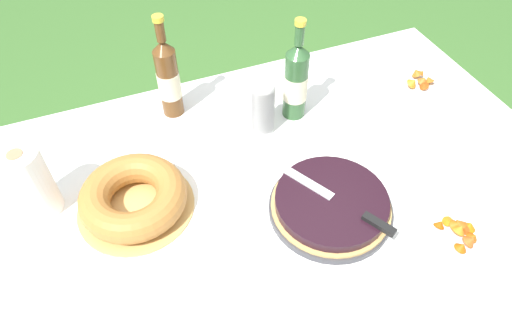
{
  "coord_description": "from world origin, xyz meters",
  "views": [
    {
      "loc": [
        -0.34,
        -0.75,
        1.76
      ],
      "look_at": [
        -0.01,
        0.08,
        0.79
      ],
      "focal_mm": 32.0,
      "sensor_mm": 36.0,
      "label": 1
    }
  ],
  "objects_px": {
    "snack_plate_left": "(458,230)",
    "berry_tart": "(331,205)",
    "serving_knife": "(342,202)",
    "snack_plate_right": "(421,81)",
    "cider_bottle_amber": "(168,78)",
    "bundt_cake": "(134,197)",
    "cider_bottle_green": "(296,81)",
    "paper_towel_roll": "(30,183)",
    "cup_stack": "(263,108)"
  },
  "relations": [
    {
      "from": "serving_knife",
      "to": "cider_bottle_amber",
      "type": "bearing_deg",
      "value": -1.09
    },
    {
      "from": "cup_stack",
      "to": "cider_bottle_green",
      "type": "height_order",
      "value": "cider_bottle_green"
    },
    {
      "from": "cider_bottle_amber",
      "to": "cider_bottle_green",
      "type": "bearing_deg",
      "value": -23.34
    },
    {
      "from": "snack_plate_left",
      "to": "paper_towel_roll",
      "type": "xyz_separation_m",
      "value": [
        -1.01,
        0.5,
        0.09
      ]
    },
    {
      "from": "cider_bottle_green",
      "to": "serving_knife",
      "type": "bearing_deg",
      "value": -98.63
    },
    {
      "from": "serving_knife",
      "to": "bundt_cake",
      "type": "relative_size",
      "value": 1.06
    },
    {
      "from": "bundt_cake",
      "to": "snack_plate_right",
      "type": "relative_size",
      "value": 1.41
    },
    {
      "from": "snack_plate_left",
      "to": "paper_towel_roll",
      "type": "distance_m",
      "value": 1.13
    },
    {
      "from": "berry_tart",
      "to": "cider_bottle_green",
      "type": "distance_m",
      "value": 0.43
    },
    {
      "from": "berry_tart",
      "to": "snack_plate_left",
      "type": "bearing_deg",
      "value": -34.29
    },
    {
      "from": "serving_knife",
      "to": "snack_plate_right",
      "type": "bearing_deg",
      "value": -82.41
    },
    {
      "from": "cider_bottle_green",
      "to": "cider_bottle_amber",
      "type": "height_order",
      "value": "cider_bottle_amber"
    },
    {
      "from": "cup_stack",
      "to": "serving_knife",
      "type": "bearing_deg",
      "value": -81.18
    },
    {
      "from": "berry_tart",
      "to": "snack_plate_right",
      "type": "xyz_separation_m",
      "value": [
        0.58,
        0.38,
        -0.02
      ]
    },
    {
      "from": "serving_knife",
      "to": "paper_towel_roll",
      "type": "height_order",
      "value": "paper_towel_roll"
    },
    {
      "from": "serving_knife",
      "to": "paper_towel_roll",
      "type": "bearing_deg",
      "value": 37.52
    },
    {
      "from": "bundt_cake",
      "to": "snack_plate_right",
      "type": "bearing_deg",
      "value": 9.0
    },
    {
      "from": "cider_bottle_green",
      "to": "snack_plate_right",
      "type": "xyz_separation_m",
      "value": [
        0.5,
        -0.02,
        -0.12
      ]
    },
    {
      "from": "berry_tart",
      "to": "snack_plate_left",
      "type": "relative_size",
      "value": 1.51
    },
    {
      "from": "serving_knife",
      "to": "paper_towel_roll",
      "type": "relative_size",
      "value": 1.57
    },
    {
      "from": "berry_tart",
      "to": "serving_knife",
      "type": "distance_m",
      "value": 0.05
    },
    {
      "from": "bundt_cake",
      "to": "paper_towel_roll",
      "type": "height_order",
      "value": "paper_towel_roll"
    },
    {
      "from": "cup_stack",
      "to": "cider_bottle_green",
      "type": "distance_m",
      "value": 0.14
    },
    {
      "from": "berry_tart",
      "to": "serving_knife",
      "type": "bearing_deg",
      "value": -61.62
    },
    {
      "from": "snack_plate_left",
      "to": "berry_tart",
      "type": "bearing_deg",
      "value": 145.71
    },
    {
      "from": "berry_tart",
      "to": "cider_bottle_amber",
      "type": "xyz_separation_m",
      "value": [
        -0.29,
        0.57,
        0.11
      ]
    },
    {
      "from": "serving_knife",
      "to": "snack_plate_left",
      "type": "distance_m",
      "value": 0.32
    },
    {
      "from": "cider_bottle_amber",
      "to": "snack_plate_left",
      "type": "height_order",
      "value": "cider_bottle_amber"
    },
    {
      "from": "paper_towel_roll",
      "to": "snack_plate_left",
      "type": "bearing_deg",
      "value": -26.23
    },
    {
      "from": "cider_bottle_green",
      "to": "cider_bottle_amber",
      "type": "bearing_deg",
      "value": 156.66
    },
    {
      "from": "bundt_cake",
      "to": "paper_towel_roll",
      "type": "relative_size",
      "value": 1.49
    },
    {
      "from": "cup_stack",
      "to": "cider_bottle_amber",
      "type": "xyz_separation_m",
      "value": [
        -0.24,
        0.2,
        0.04
      ]
    },
    {
      "from": "berry_tart",
      "to": "cider_bottle_green",
      "type": "relative_size",
      "value": 0.97
    },
    {
      "from": "bundt_cake",
      "to": "cider_bottle_green",
      "type": "relative_size",
      "value": 0.92
    },
    {
      "from": "snack_plate_right",
      "to": "paper_towel_roll",
      "type": "relative_size",
      "value": 1.05
    },
    {
      "from": "cider_bottle_green",
      "to": "snack_plate_right",
      "type": "bearing_deg",
      "value": -2.88
    },
    {
      "from": "cider_bottle_amber",
      "to": "cup_stack",
      "type": "bearing_deg",
      "value": -38.82
    },
    {
      "from": "bundt_cake",
      "to": "snack_plate_left",
      "type": "relative_size",
      "value": 1.43
    },
    {
      "from": "cup_stack",
      "to": "bundt_cake",
      "type": "bearing_deg",
      "value": -160.5
    },
    {
      "from": "berry_tart",
      "to": "paper_towel_roll",
      "type": "height_order",
      "value": "paper_towel_roll"
    },
    {
      "from": "snack_plate_left",
      "to": "snack_plate_right",
      "type": "distance_m",
      "value": 0.64
    },
    {
      "from": "cider_bottle_amber",
      "to": "snack_plate_right",
      "type": "bearing_deg",
      "value": -12.05
    },
    {
      "from": "bundt_cake",
      "to": "cup_stack",
      "type": "height_order",
      "value": "cup_stack"
    },
    {
      "from": "cup_stack",
      "to": "snack_plate_right",
      "type": "bearing_deg",
      "value": 1.05
    },
    {
      "from": "snack_plate_left",
      "to": "paper_towel_roll",
      "type": "bearing_deg",
      "value": 153.77
    },
    {
      "from": "cider_bottle_amber",
      "to": "snack_plate_right",
      "type": "distance_m",
      "value": 0.9
    },
    {
      "from": "bundt_cake",
      "to": "cider_bottle_amber",
      "type": "relative_size",
      "value": 0.91
    },
    {
      "from": "cup_stack",
      "to": "berry_tart",
      "type": "bearing_deg",
      "value": -82.69
    },
    {
      "from": "cider_bottle_amber",
      "to": "paper_towel_roll",
      "type": "relative_size",
      "value": 1.64
    },
    {
      "from": "cider_bottle_amber",
      "to": "bundt_cake",
      "type": "bearing_deg",
      "value": -119.65
    }
  ]
}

